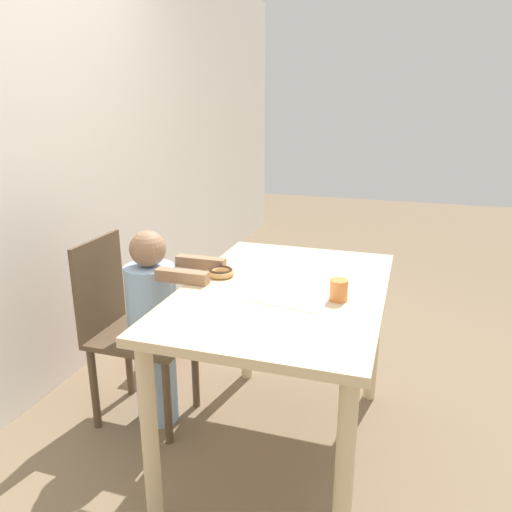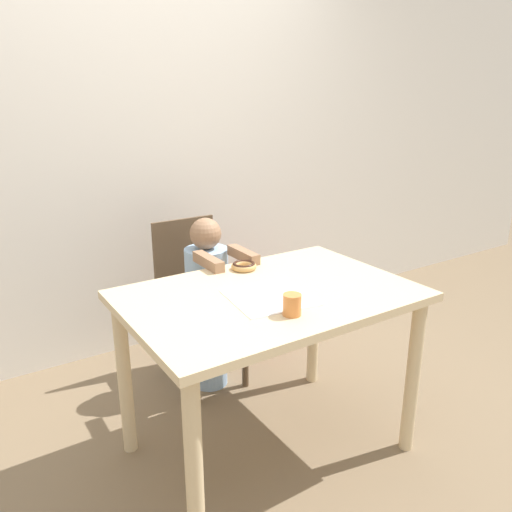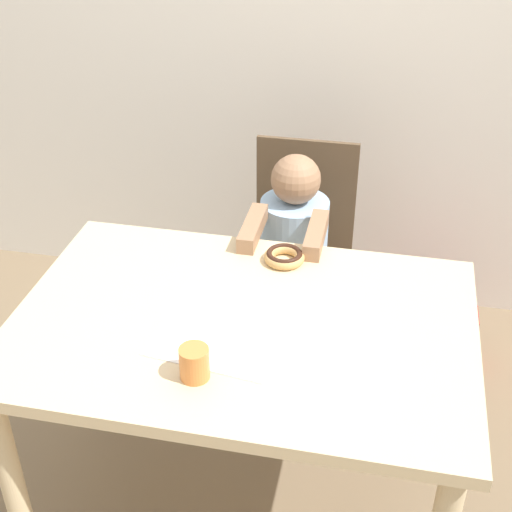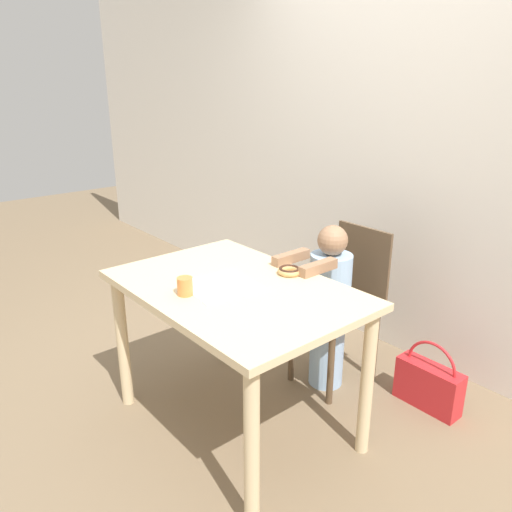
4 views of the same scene
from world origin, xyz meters
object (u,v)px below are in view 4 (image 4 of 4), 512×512
object	(u,v)px
child_figure	(328,307)
cup	(185,286)
chair	(344,305)
handbag	(429,384)
donut	(289,271)

from	to	relation	value
child_figure	cup	world-z (taller)	child_figure
chair	child_figure	distance (m)	0.13
chair	cup	size ratio (longest dim) A/B	10.96
child_figure	handbag	size ratio (longest dim) A/B	2.46
child_figure	cup	size ratio (longest dim) A/B	11.68
cup	handbag	bearing A→B (deg)	61.58
donut	handbag	world-z (taller)	donut
donut	cup	world-z (taller)	cup
donut	cup	bearing A→B (deg)	-102.56
child_figure	donut	distance (m)	0.44
chair	handbag	size ratio (longest dim) A/B	2.31
cup	child_figure	bearing A→B (deg)	83.70
child_figure	donut	size ratio (longest dim) A/B	8.10
handbag	chair	bearing A→B (deg)	-166.02
handbag	donut	bearing A→B (deg)	-129.59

